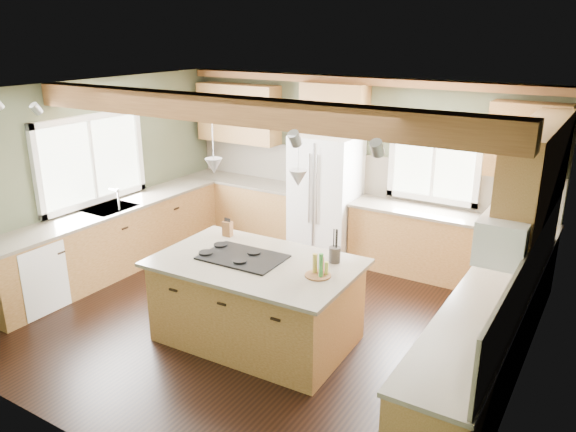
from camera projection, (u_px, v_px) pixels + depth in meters
The scene contains 37 objects.
floor at pixel (262, 317), 6.60m from camera, with size 5.60×5.60×0.00m, color black.
ceiling at pixel (258, 93), 5.77m from camera, with size 5.60×5.60×0.00m, color silver.
wall_back at pixel (357, 167), 8.20m from camera, with size 5.60×5.60×0.00m, color #434C36.
wall_left at pixel (89, 178), 7.57m from camera, with size 5.00×5.00×0.00m, color #434C36.
wall_right at pixel (531, 266), 4.79m from camera, with size 5.00×5.00×0.00m, color #434C36.
ceiling_beam at pixel (234, 110), 5.47m from camera, with size 5.55×0.26×0.26m, color brown.
soffit_trim at pixel (357, 81), 7.72m from camera, with size 5.55×0.20×0.10m, color brown.
backsplash_back at pixel (356, 173), 8.22m from camera, with size 5.58×0.03×0.58m, color brown.
backsplash_right at pixel (529, 273), 4.87m from camera, with size 0.03×3.70×0.58m, color brown.
base_cab_back_left at pixel (246, 208), 9.12m from camera, with size 2.02×0.60×0.88m, color brown.
counter_back_left at pixel (246, 181), 8.98m from camera, with size 2.06×0.64×0.04m, color #433B31.
base_cab_back_right at pixel (446, 248), 7.49m from camera, with size 2.62×0.60×0.88m, color brown.
counter_back_right at pixel (449, 215), 7.35m from camera, with size 2.66×0.64×0.04m, color #433B31.
base_cab_left at pixel (114, 241), 7.74m from camera, with size 0.60×3.70×0.88m, color brown.
counter_left at pixel (110, 209), 7.59m from camera, with size 0.64×3.74×0.04m, color #433B31.
base_cab_right at pixel (485, 342), 5.26m from camera, with size 0.60×3.70×0.88m, color brown.
counter_right at pixel (491, 298), 5.11m from camera, with size 0.64×3.74×0.04m, color #433B31.
upper_cab_back_left at pixel (238, 113), 8.84m from camera, with size 1.40×0.35×0.90m, color brown.
upper_cab_over_fridge at pixel (334, 108), 7.94m from camera, with size 0.96×0.35×0.70m, color brown.
upper_cab_right at pixel (537, 168), 5.40m from camera, with size 0.35×2.20×0.90m, color brown.
upper_cab_back_corner at pixel (528, 141), 6.71m from camera, with size 0.90×0.35×0.90m, color brown.
window_left at pixel (91, 160), 7.52m from camera, with size 0.04×1.60×1.05m, color white.
window_back at pixel (435, 160), 7.53m from camera, with size 1.10×0.04×1.00m, color white.
sink at pixel (110, 209), 7.59m from camera, with size 0.50×0.65×0.03m, color #262628.
faucet at pixel (119, 201), 7.46m from camera, with size 0.02×0.02×0.28m, color #B2B2B7.
dishwasher at pixel (30, 275), 6.69m from camera, with size 0.60×0.60×0.84m, color white.
oven at pixel (442, 421), 4.22m from camera, with size 0.60×0.72×0.84m, color white.
microwave at pixel (506, 236), 4.78m from camera, with size 0.40×0.70×0.38m, color white.
pendant_left at pixel (214, 166), 5.78m from camera, with size 0.18×0.18×0.16m, color #B2B2B7.
pendant_right at pixel (298, 178), 5.31m from camera, with size 0.18×0.18×0.16m, color #B2B2B7.
refrigerator at pixel (326, 196), 8.17m from camera, with size 0.90×0.74×1.80m, color white.
island at pixel (257, 302), 6.01m from camera, with size 1.99×1.22×0.88m, color brown.
island_top at pixel (256, 263), 5.86m from camera, with size 2.12×1.35×0.04m, color #433B31.
cooktop at pixel (243, 257), 5.93m from camera, with size 0.86×0.57×0.02m, color black.
knife_block at pixel (228, 229), 6.54m from camera, with size 0.11×0.08×0.18m, color brown.
utensil_crock at pixel (335, 255), 5.81m from camera, with size 0.12×0.12×0.16m, color #36302B.
bottle_tray at pixel (318, 265), 5.47m from camera, with size 0.26×0.26×0.24m, color brown, non-canonical shape.
Camera 1 is at (3.34, -4.84, 3.24)m, focal length 35.00 mm.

